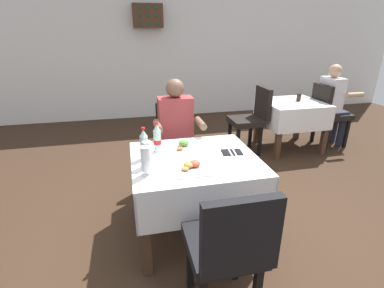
{
  "coord_description": "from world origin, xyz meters",
  "views": [
    {
      "loc": [
        -0.59,
        -1.95,
        1.71
      ],
      "look_at": [
        -0.1,
        0.2,
        0.82
      ],
      "focal_mm": 26.27,
      "sensor_mm": 36.0,
      "label": 1
    }
  ],
  "objects_px": {
    "chair_near_camera_side": "(228,246)",
    "cola_bottle_secondary": "(157,139)",
    "beer_glass_middle": "(146,161)",
    "plate_far_diner": "(183,146)",
    "main_dining_table": "(195,176)",
    "cola_bottle_primary": "(144,145)",
    "chair_far_diner_seat": "(177,142)",
    "seated_diner_far": "(177,132)",
    "background_table_tumbler": "(299,97)",
    "background_patron": "(333,101)",
    "background_dining_table": "(291,114)",
    "background_chair_left": "(252,116)",
    "wall_bottle_rack": "(148,16)",
    "beer_glass_left": "(147,154)",
    "background_chair_right": "(328,111)",
    "napkin_cutlery_set": "(232,152)",
    "plate_near_camera": "(191,167)"
  },
  "relations": [
    {
      "from": "chair_near_camera_side",
      "to": "cola_bottle_secondary",
      "type": "bearing_deg",
      "value": 105.02
    },
    {
      "from": "chair_near_camera_side",
      "to": "beer_glass_middle",
      "type": "xyz_separation_m",
      "value": [
        -0.41,
        0.63,
        0.29
      ]
    },
    {
      "from": "plate_far_diner",
      "to": "cola_bottle_secondary",
      "type": "xyz_separation_m",
      "value": [
        -0.22,
        -0.01,
        0.09
      ]
    },
    {
      "from": "main_dining_table",
      "to": "cola_bottle_primary",
      "type": "bearing_deg",
      "value": 169.83
    },
    {
      "from": "chair_far_diner_seat",
      "to": "chair_near_camera_side",
      "type": "xyz_separation_m",
      "value": [
        0.0,
        -1.69,
        0.0
      ]
    },
    {
      "from": "chair_far_diner_seat",
      "to": "cola_bottle_primary",
      "type": "xyz_separation_m",
      "value": [
        -0.4,
        -0.78,
        0.3
      ]
    },
    {
      "from": "chair_far_diner_seat",
      "to": "seated_diner_far",
      "type": "bearing_deg",
      "value": -101.46
    },
    {
      "from": "background_table_tumbler",
      "to": "background_patron",
      "type": "bearing_deg",
      "value": -2.51
    },
    {
      "from": "chair_near_camera_side",
      "to": "beer_glass_middle",
      "type": "relative_size",
      "value": 4.42
    },
    {
      "from": "cola_bottle_primary",
      "to": "background_dining_table",
      "type": "bearing_deg",
      "value": 33.86
    },
    {
      "from": "chair_far_diner_seat",
      "to": "background_dining_table",
      "type": "relative_size",
      "value": 1.13
    },
    {
      "from": "background_chair_left",
      "to": "wall_bottle_rack",
      "type": "distance_m",
      "value": 2.85
    },
    {
      "from": "cola_bottle_primary",
      "to": "background_dining_table",
      "type": "relative_size",
      "value": 0.31
    },
    {
      "from": "chair_far_diner_seat",
      "to": "chair_near_camera_side",
      "type": "bearing_deg",
      "value": -90.0
    },
    {
      "from": "background_patron",
      "to": "beer_glass_left",
      "type": "bearing_deg",
      "value": -150.44
    },
    {
      "from": "chair_near_camera_side",
      "to": "background_dining_table",
      "type": "relative_size",
      "value": 1.13
    },
    {
      "from": "seated_diner_far",
      "to": "wall_bottle_rack",
      "type": "height_order",
      "value": "wall_bottle_rack"
    },
    {
      "from": "beer_glass_middle",
      "to": "background_patron",
      "type": "distance_m",
      "value": 3.47
    },
    {
      "from": "background_chair_right",
      "to": "background_patron",
      "type": "height_order",
      "value": "background_patron"
    },
    {
      "from": "cola_bottle_secondary",
      "to": "napkin_cutlery_set",
      "type": "distance_m",
      "value": 0.65
    },
    {
      "from": "beer_glass_left",
      "to": "cola_bottle_secondary",
      "type": "height_order",
      "value": "cola_bottle_secondary"
    },
    {
      "from": "seated_diner_far",
      "to": "wall_bottle_rack",
      "type": "xyz_separation_m",
      "value": [
        0.0,
        2.99,
        1.26
      ]
    },
    {
      "from": "cola_bottle_secondary",
      "to": "background_dining_table",
      "type": "height_order",
      "value": "cola_bottle_secondary"
    },
    {
      "from": "chair_far_diner_seat",
      "to": "background_chair_left",
      "type": "bearing_deg",
      "value": 31.24
    },
    {
      "from": "chair_near_camera_side",
      "to": "background_patron",
      "type": "xyz_separation_m",
      "value": [
        2.55,
        2.44,
        0.16
      ]
    },
    {
      "from": "seated_diner_far",
      "to": "cola_bottle_secondary",
      "type": "xyz_separation_m",
      "value": [
        -0.26,
        -0.54,
        0.14
      ]
    },
    {
      "from": "seated_diner_far",
      "to": "cola_bottle_secondary",
      "type": "distance_m",
      "value": 0.61
    },
    {
      "from": "beer_glass_middle",
      "to": "background_chair_left",
      "type": "relative_size",
      "value": 0.23
    },
    {
      "from": "napkin_cutlery_set",
      "to": "background_table_tumbler",
      "type": "height_order",
      "value": "background_table_tumbler"
    },
    {
      "from": "plate_far_diner",
      "to": "background_table_tumbler",
      "type": "xyz_separation_m",
      "value": [
        2.03,
        1.41,
        0.03
      ]
    },
    {
      "from": "plate_near_camera",
      "to": "wall_bottle_rack",
      "type": "distance_m",
      "value": 4.12
    },
    {
      "from": "background_dining_table",
      "to": "background_chair_right",
      "type": "distance_m",
      "value": 0.64
    },
    {
      "from": "napkin_cutlery_set",
      "to": "background_chair_left",
      "type": "xyz_separation_m",
      "value": [
        0.9,
        1.57,
        -0.19
      ]
    },
    {
      "from": "chair_near_camera_side",
      "to": "cola_bottle_secondary",
      "type": "xyz_separation_m",
      "value": [
        -0.28,
        1.05,
        0.3
      ]
    },
    {
      "from": "main_dining_table",
      "to": "cola_bottle_primary",
      "type": "distance_m",
      "value": 0.5
    },
    {
      "from": "chair_near_camera_side",
      "to": "background_chair_left",
      "type": "height_order",
      "value": "same"
    },
    {
      "from": "seated_diner_far",
      "to": "background_dining_table",
      "type": "distance_m",
      "value": 2.08
    },
    {
      "from": "background_patron",
      "to": "wall_bottle_rack",
      "type": "bearing_deg",
      "value": 140.31
    },
    {
      "from": "background_dining_table",
      "to": "main_dining_table",
      "type": "bearing_deg",
      "value": -139.52
    },
    {
      "from": "plate_near_camera",
      "to": "napkin_cutlery_set",
      "type": "relative_size",
      "value": 1.31
    },
    {
      "from": "background_patron",
      "to": "wall_bottle_rack",
      "type": "xyz_separation_m",
      "value": [
        -2.57,
        2.14,
        1.26
      ]
    },
    {
      "from": "beer_glass_middle",
      "to": "background_patron",
      "type": "height_order",
      "value": "background_patron"
    },
    {
      "from": "plate_far_diner",
      "to": "background_patron",
      "type": "height_order",
      "value": "background_patron"
    },
    {
      "from": "beer_glass_left",
      "to": "cola_bottle_primary",
      "type": "xyz_separation_m",
      "value": [
        -0.01,
        0.15,
        0.01
      ]
    },
    {
      "from": "seated_diner_far",
      "to": "background_patron",
      "type": "distance_m",
      "value": 2.71
    },
    {
      "from": "seated_diner_far",
      "to": "background_chair_right",
      "type": "xyz_separation_m",
      "value": [
        2.53,
        0.86,
        -0.16
      ]
    },
    {
      "from": "seated_diner_far",
      "to": "background_chair_right",
      "type": "distance_m",
      "value": 2.67
    },
    {
      "from": "main_dining_table",
      "to": "beer_glass_middle",
      "type": "relative_size",
      "value": 4.69
    },
    {
      "from": "beer_glass_middle",
      "to": "cola_bottle_secondary",
      "type": "relative_size",
      "value": 0.84
    },
    {
      "from": "napkin_cutlery_set",
      "to": "background_chair_left",
      "type": "height_order",
      "value": "background_chair_left"
    }
  ]
}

